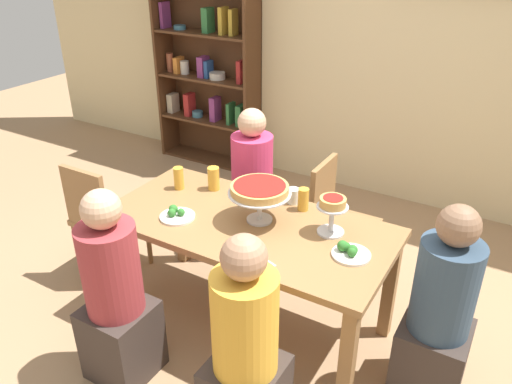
# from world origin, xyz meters

# --- Properties ---
(ground_plane) EXTENTS (12.00, 12.00, 0.00)m
(ground_plane) POSITION_xyz_m (0.00, 0.00, 0.00)
(ground_plane) COLOR #9E7A56
(rear_partition) EXTENTS (8.00, 0.12, 2.80)m
(rear_partition) POSITION_xyz_m (0.00, 2.20, 1.40)
(rear_partition) COLOR beige
(rear_partition) RESTS_ON ground_plane
(dining_table) EXTENTS (1.67, 0.81, 0.74)m
(dining_table) POSITION_xyz_m (0.00, 0.00, 0.65)
(dining_table) COLOR olive
(dining_table) RESTS_ON ground_plane
(bookshelf) EXTENTS (1.10, 0.30, 2.21)m
(bookshelf) POSITION_xyz_m (-1.69, 2.02, 1.12)
(bookshelf) COLOR #4C2D19
(bookshelf) RESTS_ON ground_plane
(diner_head_east) EXTENTS (0.34, 0.34, 1.15)m
(diner_head_east) POSITION_xyz_m (1.11, 0.02, 0.49)
(diner_head_east) COLOR #382D28
(diner_head_east) RESTS_ON ground_plane
(diner_near_right) EXTENTS (0.34, 0.34, 1.15)m
(diner_near_right) POSITION_xyz_m (0.40, -0.68, 0.49)
(diner_near_right) COLOR #382D28
(diner_near_right) RESTS_ON ground_plane
(diner_near_left) EXTENTS (0.34, 0.34, 1.15)m
(diner_near_left) POSITION_xyz_m (-0.39, -0.69, 0.49)
(diner_near_left) COLOR #382D28
(diner_near_left) RESTS_ON ground_plane
(diner_far_left) EXTENTS (0.34, 0.34, 1.15)m
(diner_far_left) POSITION_xyz_m (-0.39, 0.71, 0.49)
(diner_far_left) COLOR #382D28
(diner_far_left) RESTS_ON ground_plane
(chair_head_west) EXTENTS (0.40, 0.40, 0.87)m
(chair_head_west) POSITION_xyz_m (-1.14, -0.07, 0.49)
(chair_head_west) COLOR olive
(chair_head_west) RESTS_ON ground_plane
(chair_far_right) EXTENTS (0.40, 0.40, 0.87)m
(chair_far_right) POSITION_xyz_m (0.27, 0.73, 0.49)
(chair_far_right) COLOR olive
(chair_far_right) RESTS_ON ground_plane
(deep_dish_pizza_stand) EXTENTS (0.36, 0.36, 0.23)m
(deep_dish_pizza_stand) POSITION_xyz_m (0.05, 0.05, 0.93)
(deep_dish_pizza_stand) COLOR silver
(deep_dish_pizza_stand) RESTS_ON dining_table
(personal_pizza_stand) EXTENTS (0.17, 0.17, 0.22)m
(personal_pizza_stand) POSITION_xyz_m (0.46, 0.14, 0.89)
(personal_pizza_stand) COLOR silver
(personal_pizza_stand) RESTS_ON dining_table
(salad_plate_near_diner) EXTENTS (0.20, 0.20, 0.07)m
(salad_plate_near_diner) POSITION_xyz_m (0.63, -0.02, 0.76)
(salad_plate_near_diner) COLOR white
(salad_plate_near_diner) RESTS_ON dining_table
(salad_plate_far_diner) EXTENTS (0.21, 0.21, 0.07)m
(salad_plate_far_diner) POSITION_xyz_m (-0.38, -0.16, 0.76)
(salad_plate_far_diner) COLOR white
(salad_plate_far_diner) RESTS_ON dining_table
(beer_glass_amber_tall) EXTENTS (0.08, 0.08, 0.15)m
(beer_glass_amber_tall) POSITION_xyz_m (-0.40, 0.25, 0.82)
(beer_glass_amber_tall) COLOR gold
(beer_glass_amber_tall) RESTS_ON dining_table
(beer_glass_amber_short) EXTENTS (0.06, 0.06, 0.15)m
(beer_glass_amber_short) POSITION_xyz_m (-0.60, 0.14, 0.81)
(beer_glass_amber_short) COLOR gold
(beer_glass_amber_short) RESTS_ON dining_table
(beer_glass_amber_spare) EXTENTS (0.07, 0.07, 0.14)m
(beer_glass_amber_spare) POSITION_xyz_m (0.21, 0.29, 0.81)
(beer_glass_amber_spare) COLOR gold
(beer_glass_amber_spare) RESTS_ON dining_table
(water_glass_clear_near) EXTENTS (0.07, 0.07, 0.10)m
(water_glass_clear_near) POSITION_xyz_m (0.12, 0.34, 0.79)
(water_glass_clear_near) COLOR white
(water_glass_clear_near) RESTS_ON dining_table
(cutlery_fork_near) EXTENTS (0.18, 0.07, 0.00)m
(cutlery_fork_near) POSITION_xyz_m (0.26, -0.27, 0.74)
(cutlery_fork_near) COLOR silver
(cutlery_fork_near) RESTS_ON dining_table
(cutlery_knife_near) EXTENTS (0.18, 0.06, 0.00)m
(cutlery_knife_near) POSITION_xyz_m (-0.19, 0.27, 0.74)
(cutlery_knife_near) COLOR silver
(cutlery_knife_near) RESTS_ON dining_table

